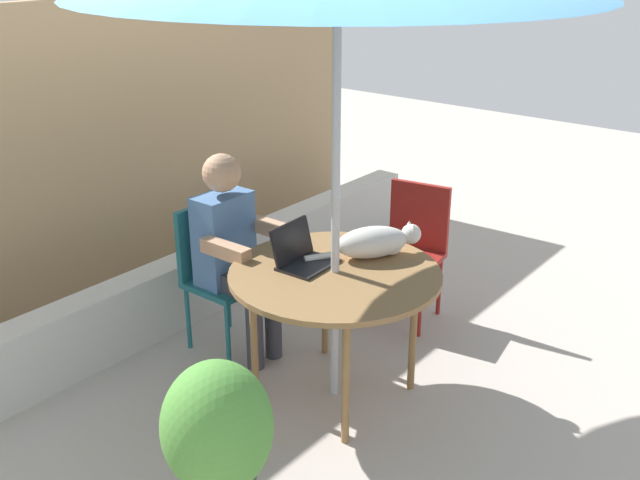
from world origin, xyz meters
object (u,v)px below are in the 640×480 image
at_px(laptop, 300,253).
at_px(cat, 376,242).
at_px(chair_empty, 413,241).
at_px(patio_table, 335,281).
at_px(person_seated, 233,245).
at_px(potted_plant_near_fence, 218,447).
at_px(chair_occupied, 215,265).

distance_m(laptop, cat, 0.42).
bearing_deg(chair_empty, laptop, 178.55).
bearing_deg(chair_empty, patio_table, -170.50).
bearing_deg(cat, patio_table, 169.72).
xyz_separation_m(person_seated, laptop, (-0.04, -0.54, 0.12)).
height_order(laptop, cat, laptop).
bearing_deg(laptop, potted_plant_near_fence, -154.78).
xyz_separation_m(patio_table, chair_occupied, (0.00, 0.91, -0.17)).
relative_size(chair_occupied, potted_plant_near_fence, 1.01).
bearing_deg(chair_empty, chair_occupied, 145.40).
relative_size(patio_table, potted_plant_near_fence, 1.27).
bearing_deg(chair_occupied, chair_empty, -34.60).
bearing_deg(patio_table, person_seated, 90.00).
relative_size(chair_occupied, cat, 1.63).
bearing_deg(potted_plant_near_fence, cat, 10.59).
distance_m(patio_table, person_seated, 0.75).
distance_m(person_seated, potted_plant_near_fence, 1.60).
xyz_separation_m(chair_empty, potted_plant_near_fence, (-2.23, -0.50, -0.02)).
xyz_separation_m(chair_occupied, chair_empty, (1.06, -0.73, 0.00)).
distance_m(chair_empty, person_seated, 1.21).
distance_m(person_seated, cat, 0.86).
distance_m(patio_table, potted_plant_near_fence, 1.23).
bearing_deg(potted_plant_near_fence, person_seated, 42.57).
height_order(person_seated, laptop, person_seated).
xyz_separation_m(chair_empty, person_seated, (-1.06, 0.57, 0.17)).
height_order(chair_occupied, cat, cat).
xyz_separation_m(patio_table, potted_plant_near_fence, (-1.17, -0.33, -0.18)).
bearing_deg(potted_plant_near_fence, laptop, 25.22).
bearing_deg(patio_table, chair_empty, 9.50).
bearing_deg(person_seated, laptop, -94.33).
relative_size(chair_occupied, chair_empty, 1.00).
bearing_deg(person_seated, patio_table, -90.00).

